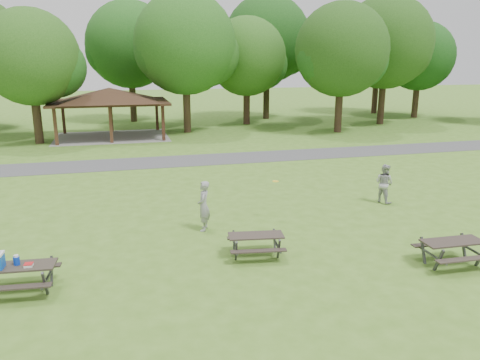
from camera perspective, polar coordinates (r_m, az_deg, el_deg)
name	(u,v)px	position (r m, az deg, el deg)	size (l,w,h in m)	color
ground	(241,254)	(14.74, 0.15, -8.97)	(160.00, 160.00, 0.00)	#487722
asphalt_path	(181,161)	(27.91, -7.18, 2.33)	(120.00, 3.20, 0.02)	#464648
pavilion	(109,97)	(37.18, -15.63, 9.72)	(8.60, 7.01, 3.76)	#3B2315
tree_row_d	(32,60)	(36.01, -24.00, 13.20)	(6.93, 6.60, 9.27)	black
tree_row_e	(186,47)	(38.50, -6.56, 15.85)	(8.40, 8.00, 11.02)	#322316
tree_row_f	(248,59)	(43.16, 0.94, 14.55)	(7.35, 7.00, 9.55)	black
tree_row_g	(343,53)	(39.23, 12.39, 14.93)	(7.77, 7.40, 10.25)	black
tree_row_h	(387,45)	(45.22, 17.44, 15.41)	(8.61, 8.20, 11.37)	black
tree_row_i	(420,58)	(51.41, 21.09, 13.70)	(7.14, 6.80, 9.52)	#2F1E15
tree_deep_b	(131,47)	(46.13, -13.15, 15.49)	(8.40, 8.00, 11.13)	black
tree_deep_c	(268,42)	(47.40, 3.43, 16.47)	(8.82, 8.40, 11.90)	black
tree_deep_d	(379,47)	(54.13, 16.60, 15.24)	(8.40, 8.00, 11.27)	black
picnic_table_near	(11,268)	(13.48, -26.12, -9.59)	(1.92, 1.59, 1.25)	#2D2720
picnic_table_middle	(256,240)	(14.38, 1.95, -7.30)	(1.84, 1.56, 0.72)	#302823
picnic_table_far	(452,247)	(15.12, 24.47, -7.39)	(1.84, 1.50, 0.78)	#2D2520
frisbee_in_flight	(276,181)	(17.39, 4.35, -0.15)	(0.25, 0.25, 0.02)	yellow
frisbee_thrower	(204,206)	(16.43, -4.45, -3.17)	(0.65, 0.43, 1.78)	gray
frisbee_catcher	(384,183)	(20.48, 17.17, -0.40)	(0.80, 0.62, 1.65)	#A8A8AA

